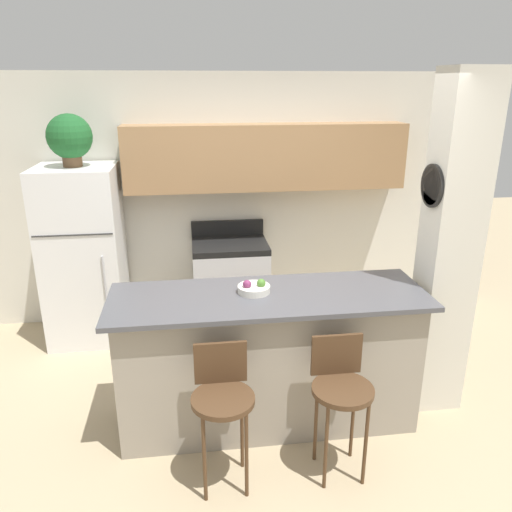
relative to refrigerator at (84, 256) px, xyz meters
name	(u,v)px	position (x,y,z in m)	size (l,w,h in m)	color
ground_plane	(268,418)	(1.56, -1.57, -0.86)	(14.00, 14.00, 0.00)	tan
wall_back	(250,183)	(1.66, 0.33, 0.60)	(5.60, 0.38, 2.55)	silver
pillar_right	(449,250)	(2.91, -1.49, 0.42)	(0.38, 0.32, 2.55)	silver
counter_bar	(268,359)	(1.56, -1.57, -0.34)	(2.24, 0.73, 1.04)	gray
refrigerator	(84,256)	(0.00, 0.00, 0.00)	(0.73, 0.71, 1.72)	white
stove_range	(230,284)	(1.42, 0.06, -0.40)	(0.76, 0.60, 1.07)	silver
bar_stool_left	(222,397)	(1.19, -2.13, -0.24)	(0.39, 0.39, 0.92)	#4C331E
bar_stool_right	(341,388)	(1.94, -2.13, -0.24)	(0.39, 0.39, 0.92)	#4C331E
potted_plant_on_fridge	(70,138)	(0.00, 0.00, 1.12)	(0.40, 0.40, 0.47)	brown
fruit_bowl	(254,288)	(1.46, -1.52, 0.21)	(0.23, 0.23, 0.10)	silver
trash_bin	(148,325)	(0.58, -0.24, -0.67)	(0.28, 0.28, 0.38)	#59595B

